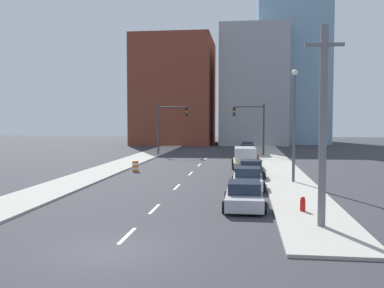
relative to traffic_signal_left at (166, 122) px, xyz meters
The scene contains 25 objects.
ground_plane 40.72m from the traffic_signal_left, 82.11° to the right, with size 200.00×200.00×0.00m, color #333338.
sidewalk_left 7.82m from the traffic_signal_left, 109.35° to the left, with size 3.48×92.74×0.13m.
sidewalk_right 15.29m from the traffic_signal_left, 25.15° to the left, with size 3.48×92.74×0.13m.
lane_stripe_at_2m 38.75m from the traffic_signal_left, 81.70° to the right, with size 0.16×2.40×0.01m, color beige.
lane_stripe_at_7m 33.76m from the traffic_signal_left, 80.44° to the right, with size 0.16×2.40×0.01m, color beige.
lane_stripe_at_14m 26.76m from the traffic_signal_left, 77.85° to the right, with size 0.16×2.40×0.01m, color beige.
lane_stripe_at_22m 19.84m from the traffic_signal_left, 73.34° to the right, with size 0.16×2.40×0.01m, color beige.
lane_stripe_at_28m 13.67m from the traffic_signal_left, 64.68° to the right, with size 0.16×2.40×0.01m, color beige.
lane_stripe_at_36m 8.37m from the traffic_signal_left, 39.72° to the right, with size 0.16×2.40×0.01m, color beige.
building_brick_left 25.89m from the traffic_signal_left, 96.85° to the left, with size 14.00×16.00×19.50m.
building_office_center 31.95m from the traffic_signal_left, 68.42° to the left, with size 12.00×20.00×21.19m.
building_glass_right 39.85m from the traffic_signal_left, 60.42° to the left, with size 13.00×20.00×31.93m.
traffic_signal_left is the anchor object (origin of this frame).
traffic_signal_right 11.35m from the traffic_signal_left, ahead, with size 4.00×0.35×6.59m.
utility_pole_right_near 38.46m from the traffic_signal_left, 69.64° to the right, with size 1.60×0.32×8.47m.
traffic_barrel 18.22m from the traffic_signal_left, 88.22° to the right, with size 0.56×0.56×0.95m.
street_lamp 26.83m from the traffic_signal_left, 59.50° to the right, with size 0.44×0.44×8.14m.
fire_hydrant 35.83m from the traffic_signal_left, 68.63° to the right, with size 0.26×0.26×0.84m.
sedan_silver 33.87m from the traffic_signal_left, 72.48° to the right, with size 2.18×4.58×1.37m.
sedan_white 28.24m from the traffic_signal_left, 68.33° to the right, with size 2.17×4.28×1.44m.
sedan_black 23.47m from the traffic_signal_left, 62.85° to the right, with size 2.23×4.77×1.41m.
box_truck_tan 17.23m from the traffic_signal_left, 53.18° to the right, with size 2.65×6.15×1.94m.
sedan_orange 12.83m from the traffic_signal_left, 31.71° to the right, with size 2.18×4.75×1.53m.
sedan_gray 11.02m from the traffic_signal_left, ahead, with size 2.32×4.61×1.42m.
sedan_yellow 12.82m from the traffic_signal_left, 31.96° to the left, with size 2.10×4.80×1.39m.
Camera 1 is at (4.64, -14.22, 4.61)m, focal length 40.00 mm.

